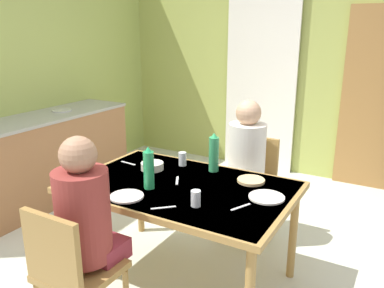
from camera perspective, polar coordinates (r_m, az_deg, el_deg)
name	(u,v)px	position (r m, az deg, el deg)	size (l,w,h in m)	color
ground_plane	(174,263)	(3.19, -2.67, -16.89)	(6.51, 6.51, 0.00)	beige
wall_back	(283,56)	(4.97, 13.14, 12.33)	(4.51, 0.10, 2.86)	#A4B054
wall_left	(33,60)	(4.61, -22.10, 11.28)	(0.10, 3.76, 2.86)	#A2B359
door_wooden	(380,101)	(4.73, 25.68, 5.72)	(0.80, 0.05, 2.00)	olive
curtain_panel	(261,75)	(4.96, 10.00, 9.86)	(0.90, 0.03, 2.40)	white
kitchen_counter	(44,158)	(4.37, -20.71, -1.93)	(0.61, 1.98, 0.91)	#986641
dining_table	(181,194)	(2.70, -1.60, -7.22)	(1.50, 0.97, 0.73)	olive
chair_near_diner	(71,270)	(2.32, -17.24, -17.15)	(0.40, 0.40, 0.87)	olive
chair_far_diner	(251,182)	(3.39, 8.58, -5.45)	(0.40, 0.40, 0.87)	olive
person_near_diner	(85,213)	(2.26, -15.33, -9.62)	(0.30, 0.37, 0.77)	maroon
person_far_diner	(246,154)	(3.17, 7.89, -1.50)	(0.30, 0.37, 0.77)	silver
water_bottle_green_near	(214,153)	(2.88, 3.19, -1.35)	(0.07, 0.07, 0.29)	#359C5D
water_bottle_green_far	(149,169)	(2.58, -6.26, -3.64)	(0.07, 0.07, 0.29)	#279D58
serving_bowl_center	(152,166)	(2.95, -5.81, -3.20)	(0.17, 0.17, 0.06)	silver
dinner_plate_near_left	(127,196)	(2.51, -9.49, -7.52)	(0.21, 0.21, 0.01)	white
dinner_plate_near_right	(267,197)	(2.51, 10.81, -7.61)	(0.23, 0.23, 0.01)	white
drinking_glass_by_near_diner	(182,159)	(3.02, -1.39, -2.18)	(0.06, 0.06, 0.11)	silver
drinking_glass_by_far_diner	(196,198)	(2.35, 0.56, -7.92)	(0.06, 0.06, 0.10)	silver
bread_plate_sliced	(251,180)	(2.75, 8.59, -5.27)	(0.19, 0.19, 0.02)	#DBB77A
cutlery_knife_near	(163,208)	(2.35, -4.20, -9.24)	(0.15, 0.02, 0.00)	silver
cutlery_fork_near	(128,163)	(3.12, -9.28, -2.76)	(0.15, 0.02, 0.00)	silver
cutlery_knife_far	(241,207)	(2.37, 7.10, -9.09)	(0.15, 0.02, 0.00)	silver
cutlery_fork_far	(177,181)	(2.74, -2.17, -5.33)	(0.15, 0.02, 0.00)	silver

